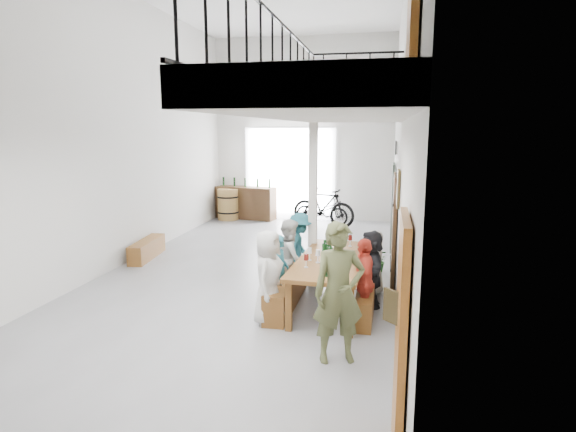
% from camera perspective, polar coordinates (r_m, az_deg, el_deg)
% --- Properties ---
extents(floor, '(12.00, 12.00, 0.00)m').
position_cam_1_polar(floor, '(9.43, -4.59, -6.83)').
color(floor, gray).
rests_on(floor, ground).
extents(room_walls, '(12.00, 12.00, 12.00)m').
position_cam_1_polar(room_walls, '(9.05, -4.92, 15.23)').
color(room_walls, silver).
rests_on(room_walls, ground).
extents(gateway_portal, '(2.80, 0.08, 2.80)m').
position_cam_1_polar(gateway_portal, '(14.94, 0.22, 5.01)').
color(gateway_portal, white).
rests_on(gateway_portal, ground).
extents(right_wall_decor, '(0.07, 8.28, 5.07)m').
position_cam_1_polar(right_wall_decor, '(6.86, 12.81, 1.44)').
color(right_wall_decor, '#9B551A').
rests_on(right_wall_decor, ground).
extents(balcony, '(1.52, 5.62, 4.00)m').
position_cam_1_polar(balcony, '(5.55, 5.91, 12.27)').
color(balcony, silver).
rests_on(balcony, ground).
extents(tasting_table, '(1.14, 2.52, 0.79)m').
position_cam_1_polar(tasting_table, '(7.54, 5.28, -5.61)').
color(tasting_table, brown).
rests_on(tasting_table, ground).
extents(bench_inner, '(0.32, 2.02, 0.46)m').
position_cam_1_polar(bench_inner, '(7.76, -0.12, -8.77)').
color(bench_inner, brown).
rests_on(bench_inner, ground).
extents(bench_wall, '(0.27, 1.86, 0.43)m').
position_cam_1_polar(bench_wall, '(7.61, 9.26, -9.45)').
color(bench_wall, brown).
rests_on(bench_wall, ground).
extents(tableware, '(0.61, 1.85, 0.35)m').
position_cam_1_polar(tableware, '(7.35, 4.67, -4.24)').
color(tableware, black).
rests_on(tableware, tasting_table).
extents(side_bench, '(0.47, 1.45, 0.40)m').
position_cam_1_polar(side_bench, '(10.90, -16.37, -3.79)').
color(side_bench, brown).
rests_on(side_bench, ground).
extents(oak_barrel, '(0.65, 0.65, 0.96)m').
position_cam_1_polar(oak_barrel, '(14.97, -7.12, 1.38)').
color(oak_barrel, olive).
rests_on(oak_barrel, ground).
extents(serving_counter, '(1.96, 0.84, 1.00)m').
position_cam_1_polar(serving_counter, '(15.10, -5.03, 1.58)').
color(serving_counter, '#3C2513').
rests_on(serving_counter, ground).
extents(counter_bottles, '(1.63, 0.34, 0.28)m').
position_cam_1_polar(counter_bottles, '(15.04, -5.02, 4.00)').
color(counter_bottles, black).
rests_on(counter_bottles, serving_counter).
extents(guest_left_a, '(0.48, 0.70, 1.37)m').
position_cam_1_polar(guest_left_a, '(6.92, -2.36, -7.24)').
color(guest_left_a, silver).
rests_on(guest_left_a, ground).
extents(guest_left_b, '(0.35, 0.47, 1.18)m').
position_cam_1_polar(guest_left_b, '(7.48, -1.00, -6.64)').
color(guest_left_b, '#226573').
rests_on(guest_left_b, ground).
extents(guest_left_c, '(0.63, 0.74, 1.32)m').
position_cam_1_polar(guest_left_c, '(7.97, 0.28, -5.06)').
color(guest_left_c, silver).
rests_on(guest_left_c, ground).
extents(guest_left_d, '(0.50, 0.86, 1.32)m').
position_cam_1_polar(guest_left_d, '(8.58, 1.37, -3.96)').
color(guest_left_d, '#226573').
rests_on(guest_left_d, ground).
extents(guest_right_a, '(0.41, 0.77, 1.26)m').
position_cam_1_polar(guest_right_a, '(6.97, 8.97, -7.68)').
color(guest_right_a, '#B72E1F').
rests_on(guest_right_a, ground).
extents(guest_right_b, '(0.70, 1.19, 1.22)m').
position_cam_1_polar(guest_right_b, '(7.69, 9.81, -6.14)').
color(guest_right_b, black).
rests_on(guest_right_b, ground).
extents(guest_right_c, '(0.40, 0.57, 1.09)m').
position_cam_1_polar(guest_right_c, '(8.30, 10.15, -5.40)').
color(guest_right_c, silver).
rests_on(guest_right_c, ground).
extents(host_standing, '(0.72, 0.59, 1.70)m').
position_cam_1_polar(host_standing, '(5.79, 6.04, -9.05)').
color(host_standing, '#484D2B').
rests_on(host_standing, ground).
extents(potted_plant, '(0.49, 0.45, 0.46)m').
position_cam_1_polar(potted_plant, '(9.63, 10.70, -5.18)').
color(potted_plant, '#1F4A1A').
rests_on(potted_plant, ground).
extents(bicycle_near, '(1.69, 0.90, 0.84)m').
position_cam_1_polar(bicycle_near, '(14.09, 4.01, 0.64)').
color(bicycle_near, black).
rests_on(bicycle_near, ground).
extents(bicycle_far, '(1.97, 1.03, 1.14)m').
position_cam_1_polar(bicycle_far, '(13.84, 4.20, 1.08)').
color(bicycle_far, black).
rests_on(bicycle_far, ground).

